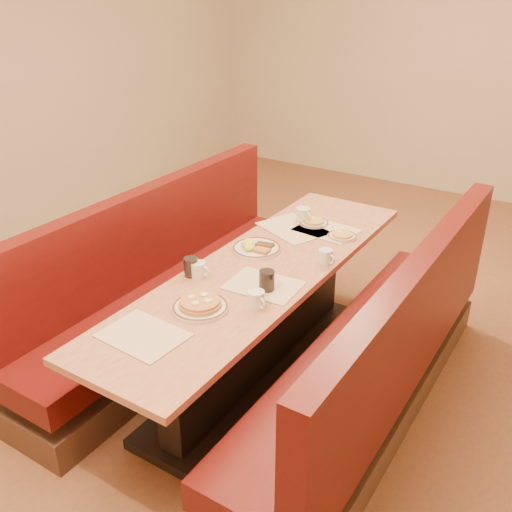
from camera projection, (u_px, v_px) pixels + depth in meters
The scene contains 19 objects.
ground at pixel (262, 373), 3.59m from camera, with size 8.00×8.00×0.00m, color #9E6647.
room_envelope at pixel (264, 49), 2.73m from camera, with size 6.04×8.04×2.82m.
diner_table at pixel (262, 323), 3.42m from camera, with size 0.70×2.50×0.75m.
booth_left at pixel (169, 292), 3.78m from camera, with size 0.55×2.50×1.05m.
booth_right at pixel (377, 365), 3.07m from camera, with size 0.55×2.50×1.05m.
placemat_near_left at pixel (143, 335), 2.63m from camera, with size 0.38×0.28×0.00m, color beige.
placemat_near_right at pixel (264, 285), 3.06m from camera, with size 0.38×0.29×0.00m, color beige.
placemat_far_left at pixel (293, 228), 3.75m from camera, with size 0.43×0.32×0.00m, color beige.
placemat_far_right at pixel (326, 230), 3.72m from camera, with size 0.38×0.29×0.00m, color beige.
pancake_plate at pixel (200, 305), 2.84m from camera, with size 0.28×0.28×0.06m.
eggs_plate at pixel (256, 248), 3.45m from camera, with size 0.30×0.30×0.06m.
extra_plate_mid at pixel (342, 236), 3.62m from camera, with size 0.19×0.19×0.04m.
extra_plate_far at pixel (314, 222), 3.81m from camera, with size 0.20×0.20×0.04m.
coffee_mug_a at pixel (257, 299), 2.84m from camera, with size 0.12×0.08×0.09m.
coffee_mug_b at pixel (199, 270), 3.13m from camera, with size 0.12×0.08×0.09m.
coffee_mug_c at pixel (326, 257), 3.28m from camera, with size 0.11×0.08×0.09m.
coffee_mug_d at pixel (303, 215), 3.83m from camera, with size 0.13×0.09×0.10m.
soda_tumbler_near at pixel (191, 267), 3.14m from camera, with size 0.08×0.08×0.11m.
soda_tumbler_mid at pixel (267, 281), 2.99m from camera, with size 0.08×0.08×0.11m.
Camera 1 is at (1.53, -2.46, 2.25)m, focal length 40.00 mm.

